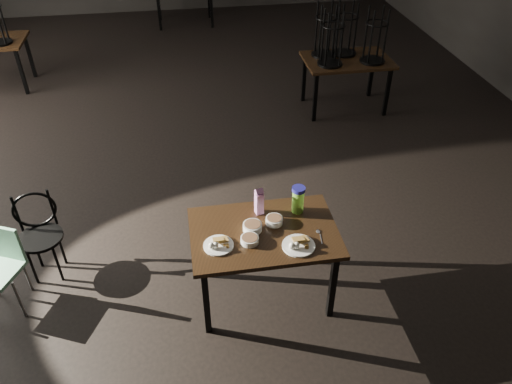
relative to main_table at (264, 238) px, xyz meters
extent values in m
plane|color=black|center=(-0.61, 2.51, -0.67)|extent=(12.00, 12.00, 0.00)
cube|color=black|center=(0.00, 0.00, 0.06)|extent=(1.20, 0.80, 0.04)
cube|color=black|center=(-0.52, -0.32, -0.32)|extent=(0.05, 0.05, 0.71)
cube|color=black|center=(0.52, -0.32, -0.32)|extent=(0.05, 0.05, 0.71)
cube|color=black|center=(-0.52, 0.32, -0.32)|extent=(0.05, 0.05, 0.71)
cube|color=black|center=(0.52, 0.32, -0.32)|extent=(0.05, 0.05, 0.71)
cylinder|color=white|center=(-0.38, -0.12, 0.09)|extent=(0.24, 0.24, 0.01)
cube|color=#AA833C|center=(-0.38, -0.08, 0.14)|extent=(0.09, 0.08, 0.04)
cube|color=#AA833C|center=(-0.35, -0.08, 0.14)|extent=(0.10, 0.10, 0.03)
ellipsoid|color=white|center=(-0.44, -0.15, 0.12)|extent=(0.05, 0.05, 0.06)
ellipsoid|color=white|center=(-0.41, -0.15, 0.12)|extent=(0.05, 0.05, 0.06)
cylinder|color=white|center=(0.23, -0.22, 0.09)|extent=(0.26, 0.26, 0.02)
cube|color=#AA833C|center=(0.24, -0.18, 0.14)|extent=(0.09, 0.09, 0.04)
cube|color=#AA833C|center=(0.27, -0.18, 0.14)|extent=(0.11, 0.11, 0.03)
ellipsoid|color=white|center=(0.17, -0.26, 0.13)|extent=(0.05, 0.05, 0.06)
ellipsoid|color=white|center=(0.21, -0.26, 0.13)|extent=(0.05, 0.05, 0.06)
cylinder|color=white|center=(-0.09, 0.03, 0.11)|extent=(0.16, 0.16, 0.06)
cylinder|color=brown|center=(-0.09, 0.03, 0.13)|extent=(0.13, 0.13, 0.01)
cylinder|color=white|center=(0.10, 0.08, 0.11)|extent=(0.14, 0.14, 0.06)
cylinder|color=brown|center=(0.10, 0.08, 0.13)|extent=(0.12, 0.12, 0.01)
cylinder|color=white|center=(-0.14, -0.11, 0.10)|extent=(0.15, 0.15, 0.05)
cylinder|color=brown|center=(-0.14, -0.11, 0.12)|extent=(0.12, 0.12, 0.01)
cube|color=#9A1C87|center=(0.00, 0.24, 0.18)|extent=(0.08, 0.08, 0.20)
cube|color=#9A1C87|center=(0.00, 0.24, 0.30)|extent=(0.08, 0.08, 0.06)
cylinder|color=#8CE543|center=(0.33, 0.21, 0.18)|extent=(0.13, 0.13, 0.21)
cylinder|color=navy|center=(0.33, 0.21, 0.31)|extent=(0.14, 0.14, 0.03)
ellipsoid|color=silver|center=(0.43, -0.08, 0.08)|extent=(0.04, 0.05, 0.01)
cube|color=silver|center=(0.43, -0.17, 0.08)|extent=(0.02, 0.12, 0.00)
cylinder|color=black|center=(-1.92, 0.58, -0.23)|extent=(0.39, 0.39, 0.03)
torus|color=black|center=(-1.95, 0.74, -0.04)|extent=(0.38, 0.10, 0.38)
cylinder|color=black|center=(-1.81, 0.69, -0.45)|extent=(0.03, 0.03, 0.44)
cylinder|color=black|center=(-2.03, 0.69, -0.45)|extent=(0.03, 0.03, 0.44)
cylinder|color=black|center=(-2.03, 0.47, -0.45)|extent=(0.03, 0.03, 0.44)
cylinder|color=black|center=(-1.81, 0.47, -0.45)|extent=(0.03, 0.03, 0.44)
cube|color=#659E7E|center=(-2.15, 0.38, -0.07)|extent=(0.34, 0.17, 0.34)
cylinder|color=slate|center=(-2.06, 0.09, -0.46)|extent=(0.02, 0.02, 0.41)
cylinder|color=slate|center=(-2.06, 0.39, -0.46)|extent=(0.02, 0.02, 0.41)
cube|color=black|center=(-2.90, 4.60, -0.32)|extent=(0.05, 0.05, 0.71)
cube|color=black|center=(-2.90, 5.24, -0.32)|extent=(0.05, 0.05, 0.71)
cylinder|color=black|center=(-3.12, 4.77, 0.09)|extent=(0.34, 0.34, 0.03)
cylinder|color=black|center=(-3.02, 4.87, 0.46)|extent=(0.03, 0.03, 0.70)
cube|color=black|center=(1.78, 3.36, 0.06)|extent=(1.20, 0.80, 0.04)
cube|color=black|center=(1.26, 3.04, -0.32)|extent=(0.05, 0.05, 0.71)
cube|color=black|center=(2.30, 3.04, -0.32)|extent=(0.05, 0.05, 0.71)
cube|color=black|center=(1.26, 3.68, -0.32)|extent=(0.05, 0.05, 0.71)
cube|color=black|center=(2.30, 3.68, -0.32)|extent=(0.05, 0.05, 0.71)
cylinder|color=black|center=(1.48, 3.21, 0.09)|extent=(0.34, 0.34, 0.03)
torus|color=black|center=(1.48, 3.21, 0.59)|extent=(0.32, 0.32, 0.02)
cylinder|color=black|center=(1.58, 3.31, 0.46)|extent=(0.03, 0.03, 0.70)
cylinder|color=black|center=(1.38, 3.31, 0.46)|extent=(0.03, 0.03, 0.70)
cylinder|color=black|center=(1.38, 3.11, 0.46)|extent=(0.03, 0.03, 0.70)
cylinder|color=black|center=(1.58, 3.11, 0.46)|extent=(0.03, 0.03, 0.70)
cylinder|color=black|center=(2.08, 3.21, 0.09)|extent=(0.34, 0.34, 0.03)
torus|color=black|center=(2.08, 3.21, 0.59)|extent=(0.32, 0.32, 0.02)
cylinder|color=black|center=(2.18, 3.31, 0.46)|extent=(0.03, 0.03, 0.70)
cylinder|color=black|center=(1.98, 3.31, 0.46)|extent=(0.03, 0.03, 0.70)
cylinder|color=black|center=(1.98, 3.11, 0.46)|extent=(0.03, 0.03, 0.70)
cylinder|color=black|center=(2.18, 3.11, 0.46)|extent=(0.03, 0.03, 0.70)
cylinder|color=black|center=(1.78, 3.54, 0.09)|extent=(0.34, 0.34, 0.03)
torus|color=black|center=(1.78, 3.54, 0.59)|extent=(0.32, 0.32, 0.02)
cylinder|color=black|center=(1.88, 3.64, 0.46)|extent=(0.03, 0.03, 0.70)
cylinder|color=black|center=(1.68, 3.64, 0.46)|extent=(0.03, 0.03, 0.70)
cylinder|color=black|center=(1.68, 3.44, 0.46)|extent=(0.03, 0.03, 0.70)
cylinder|color=black|center=(1.88, 3.44, 0.46)|extent=(0.03, 0.03, 0.70)
cylinder|color=black|center=(1.48, 3.54, 0.09)|extent=(0.34, 0.34, 0.03)
torus|color=black|center=(1.48, 3.54, 0.59)|extent=(0.32, 0.32, 0.02)
cylinder|color=black|center=(1.58, 3.64, 0.46)|extent=(0.03, 0.03, 0.70)
cylinder|color=black|center=(1.38, 3.64, 0.46)|extent=(0.03, 0.03, 0.70)
cylinder|color=black|center=(1.38, 3.44, 0.46)|extent=(0.03, 0.03, 0.70)
cylinder|color=black|center=(1.58, 3.44, 0.46)|extent=(0.03, 0.03, 0.70)
cube|color=black|center=(-0.82, 7.19, -0.32)|extent=(0.05, 0.05, 0.71)
cube|color=black|center=(0.22, 7.19, -0.32)|extent=(0.05, 0.05, 0.71)
cube|color=black|center=(-0.82, 7.83, -0.32)|extent=(0.05, 0.05, 0.71)
cube|color=black|center=(0.22, 7.83, -0.32)|extent=(0.05, 0.05, 0.71)
camera|label=1|loc=(-0.56, -2.99, 2.76)|focal=35.00mm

